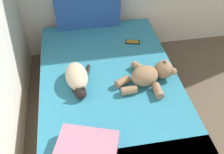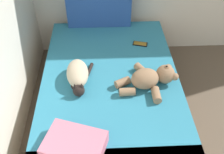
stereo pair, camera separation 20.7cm
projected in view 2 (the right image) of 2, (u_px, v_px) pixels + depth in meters
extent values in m
cube|color=olive|center=(111.00, 103.00, 2.54)|extent=(1.28, 2.04, 0.27)
cube|color=white|center=(111.00, 88.00, 2.39)|extent=(1.24, 1.97, 0.16)
cube|color=teal|center=(110.00, 76.00, 2.38)|extent=(1.23, 1.83, 0.02)
cube|color=#264C99|center=(99.00, 6.00, 2.84)|extent=(0.70, 0.12, 0.48)
ellipsoid|color=#C6B293|center=(77.00, 73.00, 2.28)|extent=(0.22, 0.36, 0.15)
sphere|color=black|center=(79.00, 91.00, 2.16)|extent=(0.10, 0.10, 0.10)
cone|color=black|center=(82.00, 85.00, 2.12)|extent=(0.04, 0.04, 0.04)
cone|color=black|center=(75.00, 86.00, 2.11)|extent=(0.04, 0.04, 0.04)
cylinder|color=black|center=(90.00, 69.00, 2.40)|extent=(0.07, 0.16, 0.03)
ellipsoid|color=black|center=(74.00, 85.00, 2.24)|extent=(0.07, 0.10, 0.04)
ellipsoid|color=#937051|center=(145.00, 79.00, 2.22)|extent=(0.28, 0.25, 0.16)
sphere|color=#937051|center=(165.00, 74.00, 2.26)|extent=(0.16, 0.16, 0.16)
sphere|color=brown|center=(166.00, 69.00, 2.22)|extent=(0.07, 0.07, 0.07)
sphere|color=black|center=(167.00, 67.00, 2.20)|extent=(0.02, 0.02, 0.02)
sphere|color=#937051|center=(168.00, 68.00, 2.31)|extent=(0.07, 0.07, 0.07)
sphere|color=#937051|center=(175.00, 77.00, 2.22)|extent=(0.07, 0.07, 0.07)
cylinder|color=#937051|center=(141.00, 70.00, 2.37)|extent=(0.13, 0.16, 0.07)
cylinder|color=#937051|center=(123.00, 82.00, 2.25)|extent=(0.15, 0.12, 0.07)
cylinder|color=#937051|center=(156.00, 95.00, 2.14)|extent=(0.07, 0.14, 0.07)
cylinder|color=#937051|center=(127.00, 92.00, 2.17)|extent=(0.13, 0.08, 0.07)
cube|color=black|center=(140.00, 44.00, 2.72)|extent=(0.16, 0.11, 0.01)
cube|color=olive|center=(140.00, 43.00, 2.71)|extent=(0.14, 0.09, 0.00)
cube|color=#D1728C|center=(75.00, 145.00, 1.77)|extent=(0.47, 0.39, 0.11)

